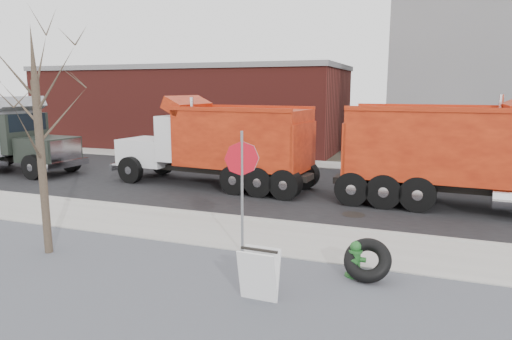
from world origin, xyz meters
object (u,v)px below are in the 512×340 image
at_px(sandwich_board, 259,274).
at_px(dump_truck_red_a, 468,152).
at_px(fire_hydrant, 355,261).
at_px(truck_tire, 367,260).
at_px(dump_truck_red_b, 219,142).
at_px(stop_sign, 242,172).

relative_size(sandwich_board, dump_truck_red_a, 0.11).
distance_m(fire_hydrant, truck_tire, 0.26).
distance_m(dump_truck_red_a, dump_truck_red_b, 8.82).
height_order(truck_tire, sandwich_board, sandwich_board).
height_order(fire_hydrant, dump_truck_red_b, dump_truck_red_b).
xyz_separation_m(truck_tire, dump_truck_red_a, (2.23, 6.79, 1.42)).
bearing_deg(dump_truck_red_b, fire_hydrant, 137.08).
xyz_separation_m(stop_sign, dump_truck_red_a, (5.12, 6.36, -0.12)).
height_order(fire_hydrant, truck_tire, truck_tire).
height_order(dump_truck_red_a, dump_truck_red_b, dump_truck_red_a).
distance_m(truck_tire, dump_truck_red_b, 9.78).
bearing_deg(sandwich_board, stop_sign, 121.13).
bearing_deg(dump_truck_red_a, fire_hydrant, -108.08).
height_order(truck_tire, dump_truck_red_b, dump_truck_red_b).
relative_size(fire_hydrant, dump_truck_red_a, 0.09).
xyz_separation_m(sandwich_board, dump_truck_red_a, (3.95, 8.43, 1.32)).
relative_size(truck_tire, sandwich_board, 1.04).
distance_m(fire_hydrant, dump_truck_red_b, 9.58).
height_order(stop_sign, sandwich_board, stop_sign).
xyz_separation_m(sandwich_board, dump_truck_red_b, (-4.86, 8.75, 1.26)).
bearing_deg(dump_truck_red_b, stop_sign, 124.13).
height_order(stop_sign, dump_truck_red_a, dump_truck_red_a).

